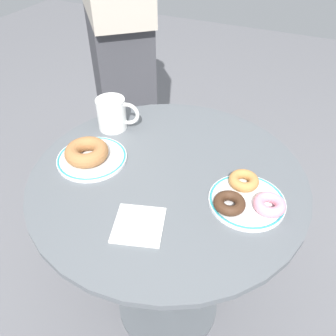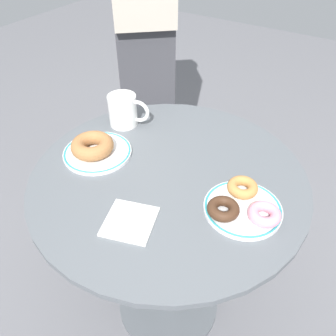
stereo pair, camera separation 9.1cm
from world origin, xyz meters
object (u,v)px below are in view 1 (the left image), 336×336
object	(u,v)px
paper_napkin	(139,225)
plate_right	(247,201)
coffee_mug	(113,114)
cafe_table	(168,225)
donut_chocolate	(229,203)
donut_cinnamon	(87,152)
donut_pink_frosted	(269,204)
person_figure	(118,38)
plate_left	(92,158)
donut_old_fashioned	(244,181)

from	to	relation	value
paper_napkin	plate_right	bearing A→B (deg)	40.22
coffee_mug	cafe_table	bearing A→B (deg)	-27.96
paper_napkin	coffee_mug	distance (m)	0.43
paper_napkin	coffee_mug	size ratio (longest dim) A/B	0.87
donut_chocolate	donut_cinnamon	bearing A→B (deg)	177.85
donut_pink_frosted	coffee_mug	size ratio (longest dim) A/B	0.58
donut_cinnamon	coffee_mug	world-z (taller)	coffee_mug
donut_cinnamon	paper_napkin	xyz separation A→B (m)	(0.25, -0.15, -0.03)
coffee_mug	person_figure	size ratio (longest dim) A/B	0.08
cafe_table	plate_right	world-z (taller)	plate_right
plate_left	paper_napkin	distance (m)	0.29
donut_chocolate	person_figure	distance (m)	0.92
paper_napkin	coffee_mug	world-z (taller)	coffee_mug
cafe_table	paper_napkin	bearing A→B (deg)	-85.89
plate_left	donut_old_fashioned	xyz separation A→B (m)	(0.43, 0.07, 0.02)
donut_chocolate	donut_pink_frosted	bearing A→B (deg)	21.84
donut_cinnamon	donut_old_fashioned	distance (m)	0.44
donut_cinnamon	donut_chocolate	world-z (taller)	donut_cinnamon
plate_left	coffee_mug	bearing A→B (deg)	99.86
plate_right	donut_cinnamon	bearing A→B (deg)	-176.57
donut_chocolate	paper_napkin	world-z (taller)	donut_chocolate
donut_cinnamon	coffee_mug	size ratio (longest dim) A/B	0.92
plate_right	plate_left	bearing A→B (deg)	-177.64
cafe_table	donut_old_fashioned	xyz separation A→B (m)	(0.20, 0.03, 0.25)
donut_old_fashioned	person_figure	world-z (taller)	person_figure
plate_right	coffee_mug	xyz separation A→B (m)	(-0.48, 0.15, 0.05)
donut_chocolate	paper_napkin	xyz separation A→B (m)	(-0.18, -0.14, -0.02)
plate_right	person_figure	bearing A→B (deg)	140.92
donut_cinnamon	paper_napkin	distance (m)	0.29
person_figure	coffee_mug	bearing A→B (deg)	-61.92
donut_pink_frosted	coffee_mug	xyz separation A→B (m)	(-0.54, 0.16, 0.03)
donut_chocolate	plate_right	bearing A→B (deg)	51.72
donut_old_fashioned	plate_right	bearing A→B (deg)	-64.34
donut_pink_frosted	donut_chocolate	world-z (taller)	same
donut_pink_frosted	paper_napkin	size ratio (longest dim) A/B	0.67
donut_chocolate	person_figure	xyz separation A→B (m)	(-0.67, 0.62, 0.10)
donut_pink_frosted	person_figure	bearing A→B (deg)	142.63
donut_cinnamon	coffee_mug	bearing A→B (deg)	96.98
paper_napkin	person_figure	xyz separation A→B (m)	(-0.50, 0.75, 0.12)
plate_left	donut_chocolate	world-z (taller)	donut_chocolate
donut_pink_frosted	donut_old_fashioned	distance (m)	0.10
cafe_table	donut_pink_frosted	world-z (taller)	donut_pink_frosted
plate_left	person_figure	bearing A→B (deg)	113.23
donut_cinnamon	cafe_table	bearing A→B (deg)	10.82
plate_right	donut_old_fashioned	size ratio (longest dim) A/B	2.46
donut_cinnamon	paper_napkin	bearing A→B (deg)	-31.46
plate_right	donut_cinnamon	world-z (taller)	donut_cinnamon
coffee_mug	person_figure	world-z (taller)	person_figure
person_figure	donut_old_fashioned	bearing A→B (deg)	-37.50
coffee_mug	person_figure	distance (m)	0.48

